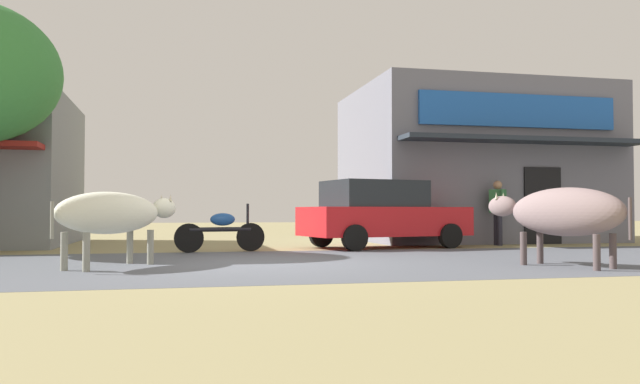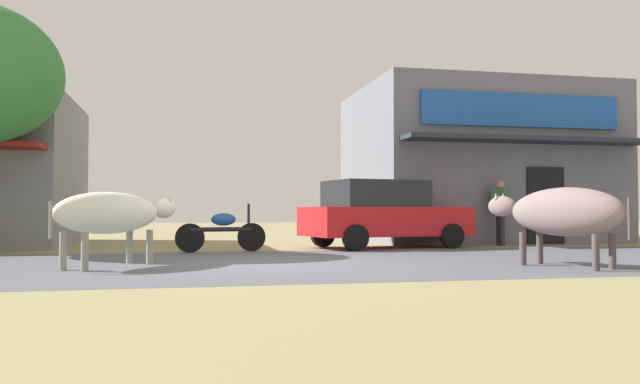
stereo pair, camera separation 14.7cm
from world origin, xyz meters
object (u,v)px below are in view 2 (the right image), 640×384
at_px(parked_hatchback_car, 383,213).
at_px(pedestrian_by_shop, 500,207).
at_px(cow_near_brown, 112,214).
at_px(cow_far_dark, 562,212).
at_px(parked_motorcycle, 223,230).

distance_m(parked_hatchback_car, pedestrian_by_shop, 3.35).
height_order(cow_near_brown, cow_far_dark, cow_far_dark).
bearing_deg(pedestrian_by_shop, cow_near_brown, -153.54).
distance_m(parked_hatchback_car, parked_motorcycle, 4.04).
height_order(cow_far_dark, pedestrian_by_shop, pedestrian_by_shop).
bearing_deg(parked_hatchback_car, parked_motorcycle, -168.82).
height_order(parked_hatchback_car, cow_far_dark, parked_hatchback_car).
relative_size(cow_far_dark, pedestrian_by_shop, 1.47).
distance_m(cow_near_brown, pedestrian_by_shop, 10.34).
bearing_deg(parked_motorcycle, cow_near_brown, -119.65).
height_order(parked_hatchback_car, pedestrian_by_shop, pedestrian_by_shop).
height_order(parked_motorcycle, cow_far_dark, cow_far_dark).
distance_m(cow_far_dark, pedestrian_by_shop, 6.52).
distance_m(cow_near_brown, cow_far_dark, 7.26).
xyz_separation_m(parked_hatchback_car, cow_far_dark, (1.16, -5.80, 0.04)).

